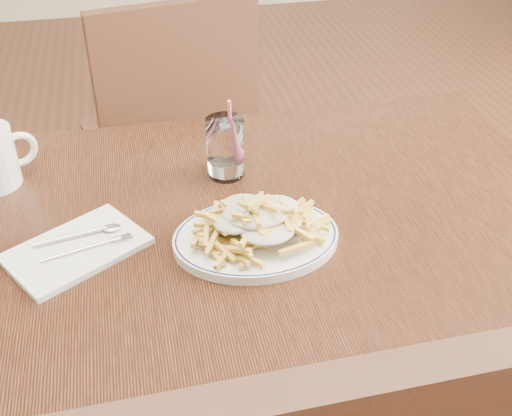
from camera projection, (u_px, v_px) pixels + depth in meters
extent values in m
cube|color=black|center=(249.00, 229.00, 1.13)|extent=(1.20, 0.80, 0.04)
cylinder|color=black|center=(425.00, 238.00, 1.72)|extent=(0.05, 0.05, 0.71)
cube|color=#321A10|center=(166.00, 146.00, 1.95)|extent=(0.51, 0.51, 0.04)
cube|color=#321A10|center=(179.00, 93.00, 1.66)|extent=(0.43, 0.12, 0.47)
cylinder|color=#321A10|center=(206.00, 169.00, 2.29)|extent=(0.04, 0.04, 0.42)
cylinder|color=#321A10|center=(103.00, 191.00, 2.17)|extent=(0.04, 0.04, 0.42)
cylinder|color=#321A10|center=(245.00, 225.00, 2.01)|extent=(0.04, 0.04, 0.42)
cylinder|color=#321A10|center=(130.00, 255.00, 1.89)|extent=(0.04, 0.04, 0.42)
torus|color=black|center=(256.00, 236.00, 1.05)|extent=(0.32, 0.32, 0.01)
ellipsoid|color=beige|center=(256.00, 211.00, 1.02)|extent=(0.16, 0.13, 0.02)
cube|color=silver|center=(76.00, 249.00, 1.04)|extent=(0.25, 0.23, 0.01)
cylinder|color=white|center=(225.00, 148.00, 1.20)|extent=(0.07, 0.07, 0.12)
cylinder|color=white|center=(226.00, 166.00, 1.23)|extent=(0.06, 0.06, 0.03)
cylinder|color=#D14F75|center=(231.00, 134.00, 1.20)|extent=(0.02, 0.04, 0.15)
torus|color=white|center=(19.00, 149.00, 1.20)|extent=(0.07, 0.04, 0.07)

